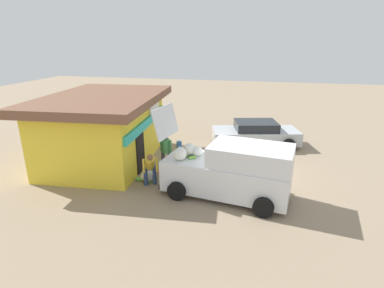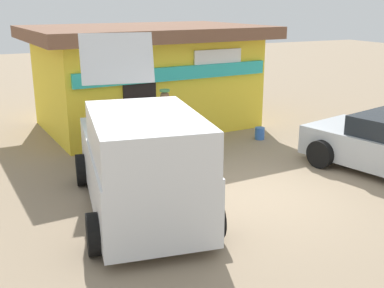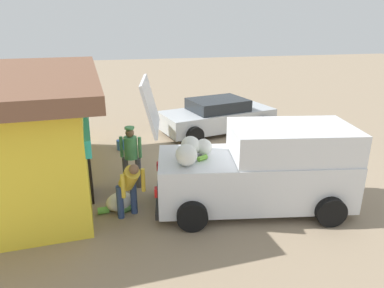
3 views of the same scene
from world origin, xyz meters
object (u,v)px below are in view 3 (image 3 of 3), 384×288
at_px(storefront_bar, 5,131).
at_px(delivery_van, 261,168).
at_px(vendor_standing, 131,153).
at_px(unloaded_banana_pile, 119,202).
at_px(parked_sedan, 217,116).
at_px(customer_bending, 129,185).
at_px(paint_bucket, 121,145).

relative_size(storefront_bar, delivery_van, 1.46).
relative_size(vendor_standing, unloaded_banana_pile, 1.82).
height_order(parked_sedan, customer_bending, customer_bending).
relative_size(delivery_van, paint_bucket, 14.54).
distance_m(storefront_bar, customer_bending, 3.73).
bearing_deg(parked_sedan, vendor_standing, 139.64).
bearing_deg(storefront_bar, parked_sedan, -61.74).
distance_m(delivery_van, customer_bending, 3.01).
bearing_deg(storefront_bar, vendor_standing, -101.71).
bearing_deg(vendor_standing, parked_sedan, -40.36).
bearing_deg(delivery_van, paint_bucket, 34.27).
relative_size(unloaded_banana_pile, paint_bucket, 2.73).
bearing_deg(customer_bending, delivery_van, -91.48).
height_order(customer_bending, paint_bucket, customer_bending).
height_order(storefront_bar, parked_sedan, storefront_bar).
height_order(parked_sedan, paint_bucket, parked_sedan).
distance_m(delivery_van, paint_bucket, 5.58).
height_order(delivery_van, paint_bucket, delivery_van).
bearing_deg(vendor_standing, customer_bending, 175.11).
height_order(delivery_van, customer_bending, delivery_van).
bearing_deg(parked_sedan, customer_bending, 147.31).
height_order(storefront_bar, delivery_van, delivery_van).
relative_size(storefront_bar, unloaded_banana_pile, 7.76).
distance_m(storefront_bar, paint_bucket, 3.89).
bearing_deg(unloaded_banana_pile, delivery_van, -98.85).
distance_m(storefront_bar, delivery_van, 6.38).
bearing_deg(paint_bucket, vendor_standing, -175.44).
height_order(delivery_van, parked_sedan, delivery_van).
height_order(vendor_standing, unloaded_banana_pile, vendor_standing).
relative_size(vendor_standing, customer_bending, 1.19).
xyz_separation_m(unloaded_banana_pile, paint_bucket, (4.05, -0.14, -0.03)).
distance_m(storefront_bar, vendor_standing, 3.18).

